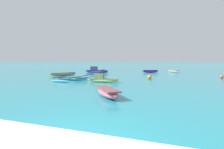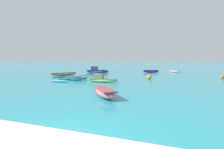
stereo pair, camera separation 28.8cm
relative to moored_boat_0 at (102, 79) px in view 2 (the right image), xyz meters
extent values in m
ellipsoid|color=#B5D176|center=(0.06, 0.00, -0.08)|extent=(2.85, 0.53, 0.35)
cube|color=olive|center=(0.06, 0.00, 0.05)|extent=(2.62, 0.51, 0.08)
cube|color=olive|center=(-0.29, 0.00, 0.28)|extent=(0.80, 0.43, 0.38)
ellipsoid|color=tan|center=(-6.97, 4.31, -0.08)|extent=(2.31, 3.02, 0.36)
cube|color=#6F6750|center=(-6.97, 4.31, 0.07)|extent=(2.14, 2.79, 0.08)
ellipsoid|color=#6C1798|center=(2.70, 12.47, -0.07)|extent=(2.40, 1.31, 0.39)
cube|color=#481960|center=(2.70, 12.47, 0.09)|extent=(2.22, 1.23, 0.08)
ellipsoid|color=#439EBC|center=(-3.47, 0.57, -0.09)|extent=(3.48, 0.70, 0.33)
cube|color=#326374|center=(-3.47, 0.57, 0.03)|extent=(3.20, 0.67, 0.08)
cylinder|color=brown|center=(-2.69, 0.56, 0.09)|extent=(0.13, 3.47, 0.07)
cylinder|color=brown|center=(-4.25, 0.58, 0.09)|extent=(0.13, 3.47, 0.07)
ellipsoid|color=#439EBC|center=(-3.44, 2.30, -0.16)|extent=(1.95, 0.23, 0.20)
ellipsoid|color=#439EBC|center=(-3.50, -1.16, -0.16)|extent=(1.95, 0.23, 0.20)
ellipsoid|color=beige|center=(5.97, 14.10, -0.07)|extent=(1.89, 3.24, 0.38)
cube|color=gray|center=(5.97, 14.10, 0.08)|extent=(1.76, 2.99, 0.08)
ellipsoid|color=#424C9A|center=(-4.36, 8.72, -0.03)|extent=(3.39, 1.15, 0.46)
cube|color=navy|center=(-4.36, 8.72, 0.16)|extent=(3.12, 1.09, 0.08)
cube|color=navy|center=(-4.77, 8.65, 0.46)|extent=(1.01, 0.68, 0.51)
cylinder|color=brown|center=(-3.62, 8.84, 0.22)|extent=(0.66, 3.69, 0.07)
cylinder|color=brown|center=(-5.10, 8.60, 0.22)|extent=(0.66, 3.69, 0.07)
ellipsoid|color=#424C9A|center=(-4.66, 10.56, -0.16)|extent=(2.18, 0.55, 0.20)
ellipsoid|color=#424C9A|center=(-4.06, 6.88, -0.16)|extent=(2.18, 0.55, 0.20)
ellipsoid|color=#DD6A7B|center=(2.43, -5.37, -0.02)|extent=(2.15, 2.43, 0.48)
cube|color=#864750|center=(2.43, -5.37, 0.18)|extent=(2.00, 2.25, 0.08)
sphere|color=orange|center=(3.62, 3.67, -0.03)|extent=(0.46, 0.46, 0.46)
sphere|color=#E54C2D|center=(10.68, 6.77, -0.07)|extent=(0.37, 0.37, 0.37)
camera|label=1|loc=(5.64, -14.05, 1.78)|focal=28.00mm
camera|label=2|loc=(5.92, -13.95, 1.78)|focal=28.00mm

